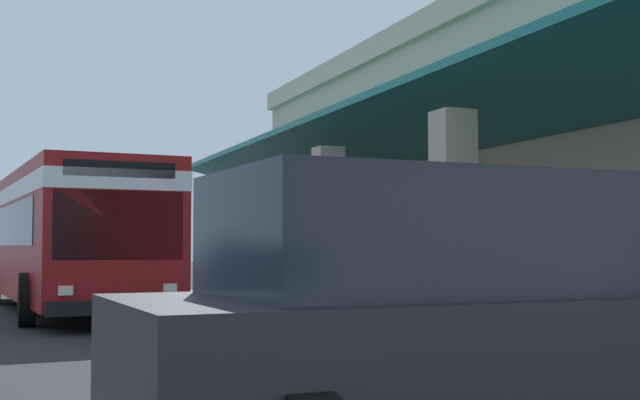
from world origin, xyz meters
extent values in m
plane|color=#262628|center=(0.00, 8.00, 0.00)|extent=(120.00, 120.00, 0.00)
cube|color=#9E998E|center=(1.27, 3.41, 0.06)|extent=(30.65, 0.50, 0.12)
cube|color=#B2A88E|center=(-8.94, 4.36, 1.78)|extent=(0.55, 0.55, 3.56)
cube|color=#B2A88E|center=(-3.83, 4.36, 1.78)|extent=(0.55, 0.55, 3.56)
cube|color=#B2A88E|center=(1.27, 4.36, 1.78)|extent=(0.55, 0.55, 3.56)
cube|color=#B2A88E|center=(6.38, 4.36, 1.78)|extent=(0.55, 0.55, 3.56)
cube|color=#146B66|center=(1.27, 5.68, 3.91)|extent=(25.54, 3.16, 0.82)
cube|color=#19232D|center=(1.27, 7.32, 1.40)|extent=(21.45, 0.08, 2.40)
cube|color=maroon|center=(-2.70, -0.57, 1.73)|extent=(11.17, 3.45, 2.75)
cube|color=white|center=(-2.70, -0.57, 2.65)|extent=(11.19, 3.47, 0.36)
cube|color=#19232D|center=(-3.00, -0.60, 1.95)|extent=(9.42, 3.33, 0.90)
cube|color=#19232D|center=(2.76, -0.12, 1.85)|extent=(0.25, 2.24, 1.20)
cube|color=black|center=(2.76, -0.12, 2.82)|extent=(0.22, 1.94, 0.28)
cube|color=black|center=(2.88, -0.11, 0.45)|extent=(0.40, 2.46, 0.24)
cube|color=silver|center=(2.73, 0.77, 0.75)|extent=(0.08, 0.24, 0.16)
cube|color=silver|center=(2.88, -1.01, 0.75)|extent=(0.08, 0.24, 0.16)
cube|color=silver|center=(-4.19, -0.70, 3.22)|extent=(2.54, 1.98, 0.24)
cylinder|color=black|center=(0.82, 1.00, 0.50)|extent=(1.00, 0.30, 1.00)
cylinder|color=black|center=(1.03, -1.54, 0.50)|extent=(1.00, 0.30, 1.00)
cylinder|color=black|center=(-5.87, 0.44, 0.50)|extent=(1.00, 0.30, 1.00)
cube|color=#232328|center=(12.44, 0.94, 0.75)|extent=(2.18, 4.89, 0.84)
cube|color=#19232D|center=(12.45, 0.84, 1.57)|extent=(1.87, 3.34, 0.80)
cylinder|color=black|center=(11.39, 2.52, 0.38)|extent=(0.76, 0.26, 0.76)
cube|color=#4C4742|center=(-2.39, 4.96, 0.27)|extent=(0.94, 0.94, 0.54)
cylinder|color=#332319|center=(-2.39, 4.96, 0.55)|extent=(0.80, 0.80, 0.02)
cylinder|color=brown|center=(-2.39, 4.96, 1.43)|extent=(0.16, 0.16, 1.80)
ellipsoid|color=#1E6028|center=(-1.97, 5.06, 2.52)|extent=(0.89, 0.42, 0.15)
ellipsoid|color=#1E6028|center=(-2.41, 5.41, 2.39)|extent=(0.26, 0.92, 0.17)
ellipsoid|color=#1E6028|center=(-2.78, 5.06, 2.49)|extent=(0.85, 0.42, 0.17)
ellipsoid|color=#1E6028|center=(-2.32, 4.45, 2.46)|extent=(0.34, 1.04, 0.18)
camera|label=1|loc=(17.46, -2.13, 1.50)|focal=47.00mm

